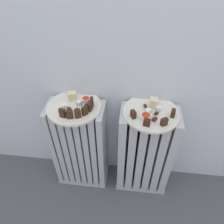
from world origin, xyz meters
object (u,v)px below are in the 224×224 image
at_px(plate_right, 151,113).
at_px(jam_bowl_right, 146,117).
at_px(plate_left, 74,107).
at_px(radiator_right, 144,153).
at_px(radiator_left, 80,147).
at_px(jam_bowl_left, 86,100).
at_px(fork, 153,114).

bearing_deg(plate_right, jam_bowl_right, -116.30).
height_order(plate_left, jam_bowl_right, jam_bowl_right).
bearing_deg(jam_bowl_right, plate_left, 170.73).
relative_size(radiator_right, plate_right, 2.22).
relative_size(radiator_left, jam_bowl_right, 12.66).
relative_size(jam_bowl_left, jam_bowl_right, 0.88).
xyz_separation_m(radiator_left, plate_right, (0.35, 0.00, 0.29)).
height_order(plate_left, plate_right, same).
distance_m(radiator_left, radiator_right, 0.35).
relative_size(radiator_right, jam_bowl_right, 12.66).
height_order(radiator_left, fork, fork).
height_order(radiator_right, jam_bowl_left, jam_bowl_left).
distance_m(jam_bowl_right, fork, 0.05).
distance_m(plate_left, fork, 0.36).
distance_m(radiator_left, fork, 0.47).
xyz_separation_m(plate_left, plate_right, (0.35, 0.00, 0.00)).
height_order(radiator_left, plate_right, plate_right).
height_order(jam_bowl_left, jam_bowl_right, same).
bearing_deg(radiator_right, jam_bowl_right, -116.30).
bearing_deg(plate_left, radiator_right, 0.00).
bearing_deg(radiator_left, radiator_right, 0.00).
height_order(jam_bowl_left, fork, jam_bowl_left).
bearing_deg(plate_left, fork, -2.77).
xyz_separation_m(plate_right, jam_bowl_left, (-0.30, 0.03, 0.02)).
xyz_separation_m(jam_bowl_right, fork, (0.03, 0.04, -0.01)).
bearing_deg(fork, radiator_right, 113.75).
xyz_separation_m(jam_bowl_left, fork, (0.31, -0.05, -0.01)).
xyz_separation_m(radiator_left, jam_bowl_right, (0.33, -0.05, 0.31)).
bearing_deg(jam_bowl_left, plate_left, -148.40).
bearing_deg(fork, jam_bowl_left, 171.03).
xyz_separation_m(radiator_right, fork, (0.01, -0.02, 0.30)).
bearing_deg(plate_left, plate_right, 0.00).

